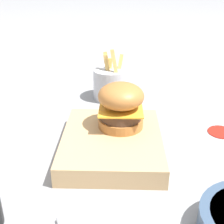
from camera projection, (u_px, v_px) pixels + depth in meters
ground_plane at (151, 157)px, 0.61m from camera, size 6.00×6.00×0.00m
serving_board at (112, 143)px, 0.62m from camera, size 0.24×0.20×0.04m
burger at (121, 105)px, 0.63m from camera, size 0.09×0.09×0.09m
fries_basket at (111, 83)px, 0.86m from camera, size 0.10×0.10×0.14m
ketchup_puddle at (221, 132)px, 0.70m from camera, size 0.06×0.06×0.00m
parchment_square at (0, 134)px, 0.69m from camera, size 0.15×0.15×0.00m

